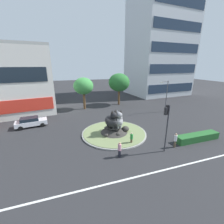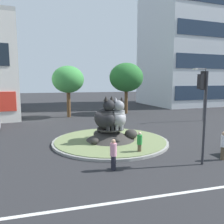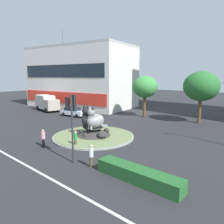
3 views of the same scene
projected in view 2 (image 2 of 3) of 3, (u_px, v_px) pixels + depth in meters
name	position (u px, v px, depth m)	size (l,w,h in m)	color
ground_plane	(110.00, 142.00, 18.13)	(160.00, 160.00, 0.00)	#28282B
lane_centreline	(163.00, 196.00, 9.71)	(112.00, 0.20, 0.01)	silver
roundabout_island	(111.00, 138.00, 18.09)	(9.08, 9.08, 1.16)	gray
cat_statue_black	(106.00, 117.00, 17.45)	(1.99, 2.76, 2.59)	black
cat_statue_grey	(117.00, 117.00, 17.74)	(1.61, 2.46, 2.50)	gray
traffic_light_mast	(204.00, 97.00, 12.87)	(0.71, 0.58, 5.40)	#2D2D33
office_tower	(191.00, 23.00, 46.02)	(18.55, 15.24, 32.98)	silver
broadleaf_tree_behind_island	(126.00, 78.00, 33.57)	(4.98, 4.98, 7.48)	brown
second_tree_near_tower	(68.00, 80.00, 30.15)	(4.19, 4.19, 6.83)	brown
streetlight_arm	(203.00, 90.00, 27.22)	(2.10, 0.69, 6.38)	#4C4C51
pedestrian_pink_shirt	(113.00, 154.00, 12.40)	(0.37, 0.37, 1.74)	black
pedestrian_white_shirt	(223.00, 145.00, 14.00)	(0.33, 0.33, 1.79)	brown
pedestrian_green_shirt	(140.00, 143.00, 14.99)	(0.35, 0.35, 1.54)	brown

